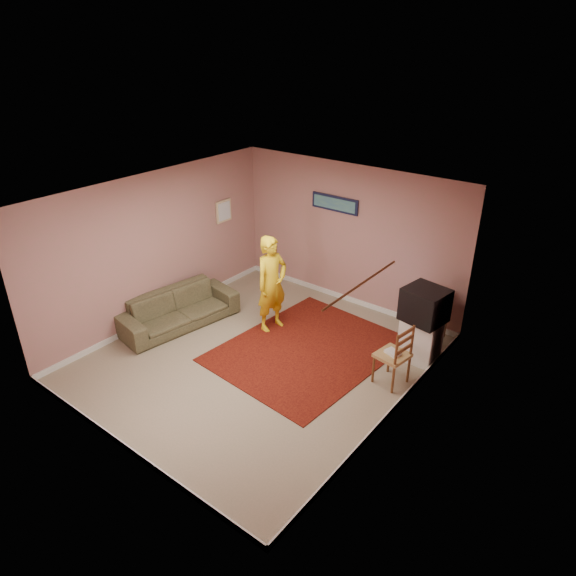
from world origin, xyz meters
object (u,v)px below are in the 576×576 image
Objects in this scene: tv_cabinet at (420,339)px; person at (272,284)px; chair_a at (436,311)px; chair_b at (393,348)px; crt_tv at (425,305)px; sofa at (178,309)px.

person is at bearing -164.18° from tv_cabinet.
chair_a is 0.93× the size of chair_b.
tv_cabinet is 0.69m from chair_a.
person reaches higher than chair_b.
chair_a is at bearing 94.59° from tv_cabinet.
tv_cabinet is at bearing 0.00° from crt_tv.
person is (-2.35, -1.33, 0.30)m from chair_a.
chair_a is at bearing -50.76° from person.
person is (-2.39, -0.68, -0.11)m from crt_tv.
chair_a is at bearing -48.95° from sofa.
tv_cabinet is 0.86m from chair_b.
person reaches higher than sofa.
chair_b is (-0.05, -0.83, -0.36)m from crt_tv.
chair_b is (-0.01, -1.48, 0.04)m from chair_a.
tv_cabinet is 4.07m from sofa.
crt_tv is 0.90m from chair_b.
person is (-2.40, -0.68, 0.49)m from tv_cabinet.
chair_a is at bearing -171.27° from chair_b.
sofa is 1.72m from person.
chair_b reaches higher than sofa.
sofa is at bearing -147.46° from crt_tv.
tv_cabinet reaches higher than sofa.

